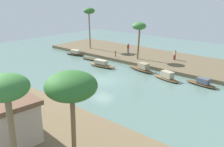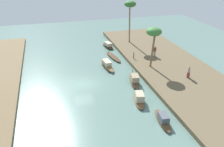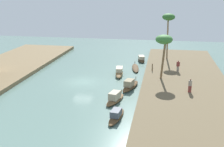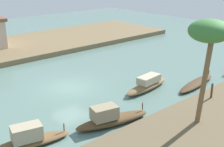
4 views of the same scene
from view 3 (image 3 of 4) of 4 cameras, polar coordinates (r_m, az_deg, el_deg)
The scene contains 13 objects.
river_water at distance 38.94m, azimuth -5.98°, elevation -1.69°, with size 71.06×71.06×0.00m, color slate.
riverbank_left at distance 37.52m, azimuth 14.53°, elevation -2.43°, with size 43.70×11.06×0.53m, color brown.
sampan_midstream at distance 50.28m, azimuth 5.90°, elevation 2.91°, with size 4.00×1.81×0.98m.
sampan_open_hull at distance 31.90m, azimuth 0.60°, elevation -4.95°, with size 4.34×2.06×1.18m.
sampan_foreground at distance 45.14m, azimuth 4.71°, elevation 1.12°, with size 5.32×1.75×0.68m.
sampan_near_left_bank at distance 36.12m, azimuth 3.65°, elevation -2.38°, with size 4.98×2.18×1.27m.
sampan_downstream_large at distance 27.83m, azimuth 0.87°, elevation -8.43°, with size 4.21×1.47×0.99m.
sampan_with_red_awning at distance 41.86m, azimuth 1.47°, elevation 0.29°, with size 4.84×1.55×1.09m.
person_on_near_bank at distance 34.37m, azimuth 15.37°, elevation -2.50°, with size 0.53×0.53×1.67m.
person_by_mooring at distance 42.52m, azimuth 13.10°, elevation 1.35°, with size 0.43×0.48×1.72m.
mooring_post at distance 42.44m, azimuth 8.08°, elevation 1.24°, with size 0.14×0.14×1.04m, color #4C3823.
palm_tree_left_near at distance 37.88m, azimuth 10.40°, elevation 6.48°, with size 2.23×2.23×5.95m.
palm_tree_left_far at distance 49.48m, azimuth 11.29°, elevation 10.71°, with size 2.13×2.13×7.76m.
Camera 3 is at (-35.49, -10.58, 12.05)m, focal length 45.56 mm.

